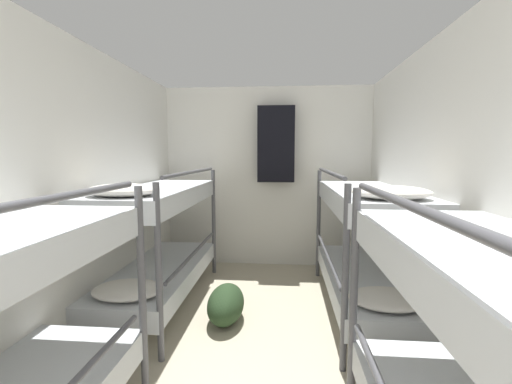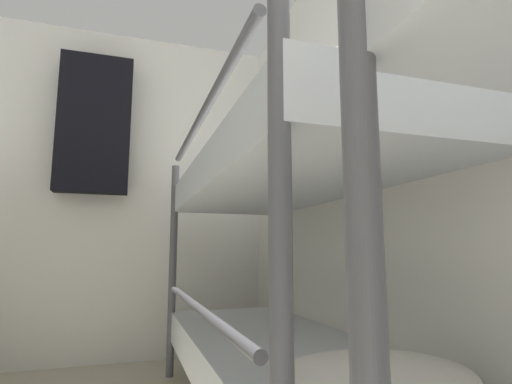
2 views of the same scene
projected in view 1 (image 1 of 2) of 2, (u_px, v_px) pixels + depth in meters
The scene contains 7 objects.
wall_left at pixel (30, 203), 2.03m from camera, with size 0.06×4.83×2.21m.
wall_right at pixel (486, 209), 1.81m from camera, with size 0.06×4.83×2.21m.
wall_back at pixel (267, 177), 4.28m from camera, with size 2.63×0.06×2.21m.
bunk_stack_left_far at pixel (157, 236), 3.09m from camera, with size 0.67×1.79×1.25m.
bunk_stack_right_far at pixel (367, 241), 2.93m from camera, with size 0.67×1.79×1.25m.
duffel_bag at pixel (226, 304), 2.85m from camera, with size 0.30×0.54×0.30m.
hanging_coat at pixel (276, 144), 4.08m from camera, with size 0.44×0.12×0.90m.
Camera 1 is at (0.22, 0.47, 1.39)m, focal length 24.00 mm.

